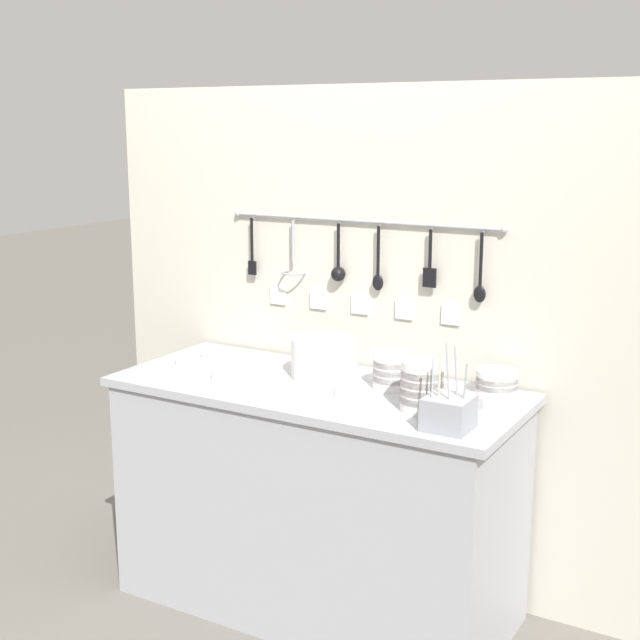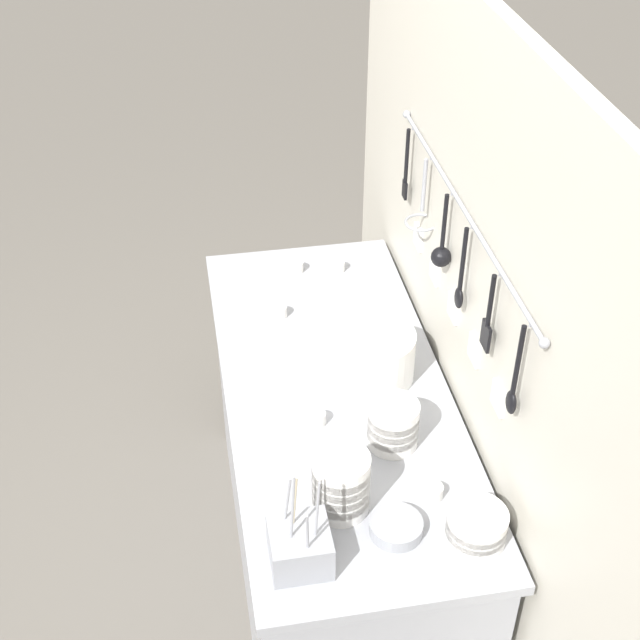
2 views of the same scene
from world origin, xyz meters
The scene contains 14 objects.
ground_plane centered at (0.00, 0.00, 0.00)m, with size 20.00×20.00×0.00m, color #666059.
counter centered at (0.00, 0.00, 0.43)m, with size 1.47×0.63×0.85m.
back_wall centered at (0.00, 0.35, 0.95)m, with size 2.27×0.11×1.90m.
bowl_stack_tall_left centered at (0.58, 0.22, 0.90)m, with size 0.14×0.14×0.09m.
bowl_stack_back_corner centered at (0.43, -0.07, 0.94)m, with size 0.14×0.14×0.17m.
bowl_stack_short_front centered at (0.24, 0.10, 0.92)m, with size 0.13×0.13×0.13m.
plate_stack centered at (-0.03, 0.11, 0.93)m, with size 0.24×0.24×0.15m.
steel_mixing_bowl centered at (0.53, 0.04, 0.87)m, with size 0.13×0.13×0.03m.
cutlery_caddy centered at (0.58, -0.19, 0.90)m, with size 0.14×0.14×0.27m.
cup_edge_near centered at (0.14, -0.08, 0.87)m, with size 0.04×0.04×0.04m.
cup_beside_plates centered at (0.44, 0.16, 0.87)m, with size 0.04×0.04×0.04m.
cup_centre centered at (-0.57, 0.12, 0.87)m, with size 0.04×0.04×0.04m.
cup_front_right centered at (-0.36, -0.11, 0.87)m, with size 0.04×0.04×0.04m.
cup_back_left centered at (-0.59, -0.02, 0.87)m, with size 0.04×0.04×0.04m.
Camera 1 is at (1.53, -2.61, 1.76)m, focal length 50.00 mm.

